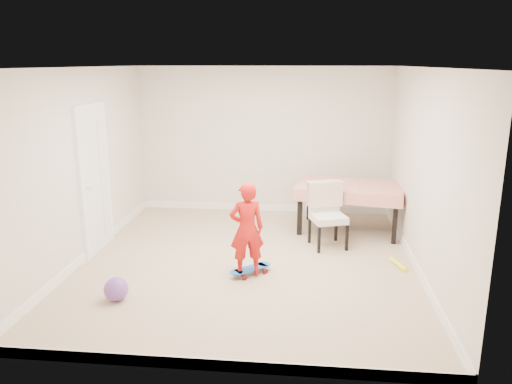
# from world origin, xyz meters

# --- Properties ---
(ground) EXTENTS (5.00, 5.00, 0.00)m
(ground) POSITION_xyz_m (0.00, 0.00, 0.00)
(ground) COLOR tan
(ground) RESTS_ON ground
(ceiling) EXTENTS (4.50, 5.00, 0.04)m
(ceiling) POSITION_xyz_m (0.00, 0.00, 2.58)
(ceiling) COLOR white
(ceiling) RESTS_ON wall_back
(wall_back) EXTENTS (4.50, 0.04, 2.60)m
(wall_back) POSITION_xyz_m (0.00, 2.48, 1.30)
(wall_back) COLOR beige
(wall_back) RESTS_ON ground
(wall_front) EXTENTS (4.50, 0.04, 2.60)m
(wall_front) POSITION_xyz_m (0.00, -2.48, 1.30)
(wall_front) COLOR beige
(wall_front) RESTS_ON ground
(wall_left) EXTENTS (0.04, 5.00, 2.60)m
(wall_left) POSITION_xyz_m (-2.23, 0.00, 1.30)
(wall_left) COLOR beige
(wall_left) RESTS_ON ground
(wall_right) EXTENTS (0.04, 5.00, 2.60)m
(wall_right) POSITION_xyz_m (2.23, 0.00, 1.30)
(wall_right) COLOR beige
(wall_right) RESTS_ON ground
(door) EXTENTS (0.11, 0.94, 2.11)m
(door) POSITION_xyz_m (-2.22, 0.30, 1.02)
(door) COLOR white
(door) RESTS_ON ground
(baseboard_back) EXTENTS (4.50, 0.02, 0.12)m
(baseboard_back) POSITION_xyz_m (0.00, 2.49, 0.06)
(baseboard_back) COLOR white
(baseboard_back) RESTS_ON ground
(baseboard_front) EXTENTS (4.50, 0.02, 0.12)m
(baseboard_front) POSITION_xyz_m (0.00, -2.49, 0.06)
(baseboard_front) COLOR white
(baseboard_front) RESTS_ON ground
(baseboard_left) EXTENTS (0.02, 5.00, 0.12)m
(baseboard_left) POSITION_xyz_m (-2.24, 0.00, 0.06)
(baseboard_left) COLOR white
(baseboard_left) RESTS_ON ground
(baseboard_right) EXTENTS (0.02, 5.00, 0.12)m
(baseboard_right) POSITION_xyz_m (2.24, 0.00, 0.06)
(baseboard_right) COLOR white
(baseboard_right) RESTS_ON ground
(dining_table) EXTENTS (1.80, 1.31, 0.77)m
(dining_table) POSITION_xyz_m (1.48, 1.50, 0.39)
(dining_table) COLOR red
(dining_table) RESTS_ON ground
(dining_chair) EXTENTS (0.69, 0.74, 0.96)m
(dining_chair) POSITION_xyz_m (1.11, 0.73, 0.48)
(dining_chair) COLOR silver
(dining_chair) RESTS_ON ground
(skateboard) EXTENTS (0.60, 0.57, 0.09)m
(skateboard) POSITION_xyz_m (0.09, -0.39, 0.05)
(skateboard) COLOR blue
(skateboard) RESTS_ON ground
(child) EXTENTS (0.50, 0.40, 1.20)m
(child) POSITION_xyz_m (0.05, -0.45, 0.60)
(child) COLOR red
(child) RESTS_ON ground
(balloon) EXTENTS (0.28, 0.28, 0.28)m
(balloon) POSITION_xyz_m (-1.36, -1.27, 0.14)
(balloon) COLOR purple
(balloon) RESTS_ON ground
(foam_toy) EXTENTS (0.18, 0.40, 0.06)m
(foam_toy) POSITION_xyz_m (2.04, 0.06, 0.03)
(foam_toy) COLOR #FFFD1A
(foam_toy) RESTS_ON ground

